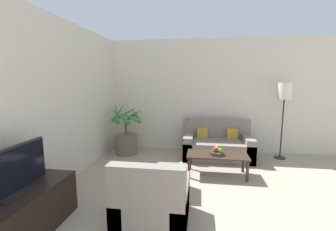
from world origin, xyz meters
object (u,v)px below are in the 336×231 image
object	(u,v)px
fruit_bowl	(217,153)
apple_red	(215,150)
sofa_loveseat	(217,146)
apple_green	(220,150)
armchair	(153,203)
television	(11,172)
coffee_table	(217,157)
tv_console	(16,219)
orange_fruit	(217,148)
potted_palm	(126,137)
ottoman	(166,179)
floor_lamp	(285,96)

from	to	relation	value
fruit_bowl	apple_red	size ratio (longest dim) A/B	3.32
sofa_loveseat	fruit_bowl	size ratio (longest dim) A/B	5.78
apple_red	apple_green	world-z (taller)	same
armchair	television	bearing A→B (deg)	-159.89
coffee_table	armchair	distance (m)	1.80
tv_console	armchair	bearing A→B (deg)	20.06
tv_console	coffee_table	distance (m)	3.04
apple_green	sofa_loveseat	bearing A→B (deg)	88.67
television	armchair	bearing A→B (deg)	20.11
apple_green	orange_fruit	world-z (taller)	orange_fruit
apple_green	television	bearing A→B (deg)	-138.22
television	orange_fruit	bearing A→B (deg)	43.70
sofa_loveseat	apple_red	xyz separation A→B (m)	(-0.12, -1.04, 0.22)
potted_palm	orange_fruit	size ratio (longest dim) A/B	13.84
coffee_table	fruit_bowl	xyz separation A→B (m)	(-0.01, -0.02, 0.08)
sofa_loveseat	ottoman	bearing A→B (deg)	-117.55
fruit_bowl	apple_red	bearing A→B (deg)	-145.13
apple_green	coffee_table	bearing A→B (deg)	132.01
apple_red	ottoman	distance (m)	1.08
potted_palm	apple_green	bearing A→B (deg)	-25.64
floor_lamp	orange_fruit	size ratio (longest dim) A/B	18.95
apple_red	fruit_bowl	bearing A→B (deg)	34.87
fruit_bowl	armchair	xyz separation A→B (m)	(-0.84, -1.56, -0.15)
floor_lamp	apple_red	distance (m)	2.11
apple_green	orange_fruit	size ratio (longest dim) A/B	0.88
coffee_table	floor_lamp	bearing A→B (deg)	37.70
armchair	sofa_loveseat	bearing A→B (deg)	70.17
armchair	potted_palm	bearing A→B (deg)	115.06
coffee_table	fruit_bowl	distance (m)	0.08
fruit_bowl	ottoman	world-z (taller)	fruit_bowl
sofa_loveseat	apple_red	size ratio (longest dim) A/B	19.16
apple_green	potted_palm	bearing A→B (deg)	154.36
sofa_loveseat	floor_lamp	xyz separation A→B (m)	(1.39, 0.14, 1.13)
coffee_table	apple_green	distance (m)	0.16
coffee_table	television	bearing A→B (deg)	-136.84
floor_lamp	ottoman	distance (m)	3.19
apple_green	armchair	distance (m)	1.79
floor_lamp	coffee_table	distance (m)	2.12
armchair	coffee_table	bearing A→B (deg)	61.63
potted_palm	coffee_table	size ratio (longest dim) A/B	1.13
tv_console	fruit_bowl	size ratio (longest dim) A/B	5.48
floor_lamp	armchair	distance (m)	3.74
tv_console	fruit_bowl	bearing A→B (deg)	42.96
apple_red	armchair	distance (m)	1.75
armchair	floor_lamp	bearing A→B (deg)	49.51
apple_red	armchair	bearing A→B (deg)	-117.78
tv_console	sofa_loveseat	xyz separation A→B (m)	(2.29, 3.07, 0.01)
television	ottoman	world-z (taller)	television
apple_green	armchair	world-z (taller)	armchair
potted_palm	ottoman	size ratio (longest dim) A/B	2.03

